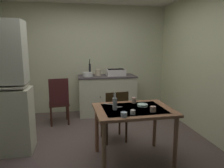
{
  "coord_description": "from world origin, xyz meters",
  "views": [
    {
      "loc": [
        -0.35,
        -3.21,
        1.61
      ],
      "look_at": [
        0.25,
        0.14,
        0.99
      ],
      "focal_mm": 33.66,
      "sensor_mm": 36.0,
      "label": 1
    }
  ],
  "objects_px": {
    "chair_by_counter": "(59,101)",
    "teacup_mint": "(124,115)",
    "chair_far_side": "(115,115)",
    "hutch_cabinet": "(0,93)",
    "mixing_bowl_counter": "(88,74)",
    "hand_pump": "(90,69)",
    "dining_table": "(133,116)",
    "glass_bottle": "(115,103)",
    "serving_bowl_wide": "(142,105)",
    "sink_basin": "(116,72)"
  },
  "relations": [
    {
      "from": "hutch_cabinet",
      "to": "dining_table",
      "type": "xyz_separation_m",
      "value": [
        1.87,
        -0.58,
        -0.26
      ]
    },
    {
      "from": "hand_pump",
      "to": "chair_by_counter",
      "type": "xyz_separation_m",
      "value": [
        -0.69,
        -0.57,
        -0.59
      ]
    },
    {
      "from": "teacup_mint",
      "to": "mixing_bowl_counter",
      "type": "bearing_deg",
      "value": 96.5
    },
    {
      "from": "hand_pump",
      "to": "glass_bottle",
      "type": "relative_size",
      "value": 1.67
    },
    {
      "from": "hand_pump",
      "to": "dining_table",
      "type": "xyz_separation_m",
      "value": [
        0.43,
        -2.18,
        -0.43
      ]
    },
    {
      "from": "hand_pump",
      "to": "hutch_cabinet",
      "type": "bearing_deg",
      "value": -132.01
    },
    {
      "from": "dining_table",
      "to": "teacup_mint",
      "type": "relative_size",
      "value": 14.01
    },
    {
      "from": "sink_basin",
      "to": "teacup_mint",
      "type": "xyz_separation_m",
      "value": [
        -0.38,
        -2.46,
        -0.21
      ]
    },
    {
      "from": "dining_table",
      "to": "hand_pump",
      "type": "bearing_deg",
      "value": 101.08
    },
    {
      "from": "teacup_mint",
      "to": "glass_bottle",
      "type": "distance_m",
      "value": 0.32
    },
    {
      "from": "mixing_bowl_counter",
      "to": "dining_table",
      "type": "height_order",
      "value": "mixing_bowl_counter"
    },
    {
      "from": "mixing_bowl_counter",
      "to": "dining_table",
      "type": "bearing_deg",
      "value": -76.86
    },
    {
      "from": "hutch_cabinet",
      "to": "hand_pump",
      "type": "xyz_separation_m",
      "value": [
        1.45,
        1.61,
        0.17
      ]
    },
    {
      "from": "mixing_bowl_counter",
      "to": "serving_bowl_wide",
      "type": "distance_m",
      "value": 2.12
    },
    {
      "from": "mixing_bowl_counter",
      "to": "chair_by_counter",
      "type": "xyz_separation_m",
      "value": [
        -0.63,
        -0.48,
        -0.47
      ]
    },
    {
      "from": "dining_table",
      "to": "chair_by_counter",
      "type": "distance_m",
      "value": 1.97
    },
    {
      "from": "hutch_cabinet",
      "to": "sink_basin",
      "type": "xyz_separation_m",
      "value": [
        2.04,
        1.56,
        0.08
      ]
    },
    {
      "from": "chair_far_side",
      "to": "chair_by_counter",
      "type": "bearing_deg",
      "value": 135.04
    },
    {
      "from": "mixing_bowl_counter",
      "to": "sink_basin",
      "type": "bearing_deg",
      "value": 4.35
    },
    {
      "from": "sink_basin",
      "to": "glass_bottle",
      "type": "relative_size",
      "value": 1.89
    },
    {
      "from": "hutch_cabinet",
      "to": "dining_table",
      "type": "distance_m",
      "value": 1.98
    },
    {
      "from": "hand_pump",
      "to": "chair_far_side",
      "type": "distance_m",
      "value": 1.69
    },
    {
      "from": "dining_table",
      "to": "glass_bottle",
      "type": "relative_size",
      "value": 4.62
    },
    {
      "from": "dining_table",
      "to": "teacup_mint",
      "type": "distance_m",
      "value": 0.41
    },
    {
      "from": "chair_by_counter",
      "to": "teacup_mint",
      "type": "bearing_deg",
      "value": -64.88
    },
    {
      "from": "hutch_cabinet",
      "to": "chair_far_side",
      "type": "distance_m",
      "value": 1.79
    },
    {
      "from": "glass_bottle",
      "to": "dining_table",
      "type": "bearing_deg",
      "value": 2.18
    },
    {
      "from": "mixing_bowl_counter",
      "to": "serving_bowl_wide",
      "type": "bearing_deg",
      "value": -72.33
    },
    {
      "from": "chair_by_counter",
      "to": "teacup_mint",
      "type": "relative_size",
      "value": 12.73
    },
    {
      "from": "hand_pump",
      "to": "dining_table",
      "type": "distance_m",
      "value": 2.26
    },
    {
      "from": "hutch_cabinet",
      "to": "sink_basin",
      "type": "height_order",
      "value": "hutch_cabinet"
    },
    {
      "from": "chair_far_side",
      "to": "hutch_cabinet",
      "type": "bearing_deg",
      "value": -178.13
    },
    {
      "from": "hutch_cabinet",
      "to": "glass_bottle",
      "type": "height_order",
      "value": "hutch_cabinet"
    },
    {
      "from": "hand_pump",
      "to": "dining_table",
      "type": "relative_size",
      "value": 0.36
    },
    {
      "from": "hand_pump",
      "to": "dining_table",
      "type": "bearing_deg",
      "value": -78.92
    },
    {
      "from": "mixing_bowl_counter",
      "to": "dining_table",
      "type": "distance_m",
      "value": 2.17
    },
    {
      "from": "teacup_mint",
      "to": "glass_bottle",
      "type": "bearing_deg",
      "value": 99.7
    },
    {
      "from": "teacup_mint",
      "to": "glass_bottle",
      "type": "height_order",
      "value": "glass_bottle"
    },
    {
      "from": "sink_basin",
      "to": "chair_far_side",
      "type": "relative_size",
      "value": 0.5
    },
    {
      "from": "dining_table",
      "to": "chair_far_side",
      "type": "bearing_deg",
      "value": 102.42
    },
    {
      "from": "serving_bowl_wide",
      "to": "glass_bottle",
      "type": "bearing_deg",
      "value": -168.11
    },
    {
      "from": "sink_basin",
      "to": "chair_far_side",
      "type": "distance_m",
      "value": 1.62
    },
    {
      "from": "dining_table",
      "to": "chair_far_side",
      "type": "distance_m",
      "value": 0.67
    },
    {
      "from": "chair_by_counter",
      "to": "teacup_mint",
      "type": "distance_m",
      "value": 2.15
    },
    {
      "from": "chair_by_counter",
      "to": "chair_far_side",
      "type": "bearing_deg",
      "value": -44.96
    },
    {
      "from": "teacup_mint",
      "to": "hutch_cabinet",
      "type": "bearing_deg",
      "value": 151.65
    },
    {
      "from": "hutch_cabinet",
      "to": "glass_bottle",
      "type": "xyz_separation_m",
      "value": [
        1.61,
        -0.59,
        -0.07
      ]
    },
    {
      "from": "chair_by_counter",
      "to": "glass_bottle",
      "type": "relative_size",
      "value": 4.19
    },
    {
      "from": "hutch_cabinet",
      "to": "serving_bowl_wide",
      "type": "height_order",
      "value": "hutch_cabinet"
    },
    {
      "from": "sink_basin",
      "to": "hand_pump",
      "type": "xyz_separation_m",
      "value": [
        -0.6,
        0.05,
        0.09
      ]
    }
  ]
}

